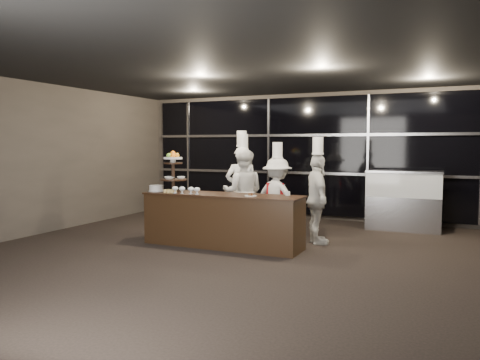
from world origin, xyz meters
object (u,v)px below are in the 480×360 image
at_px(chef_b, 243,192).
at_px(buffet_counter, 222,220).
at_px(display_stand, 173,169).
at_px(chef_a, 242,189).
at_px(chef_c, 277,197).
at_px(layer_cake, 156,188).
at_px(display_case, 404,197).
at_px(chef_d, 317,198).

bearing_deg(chef_b, buffet_counter, -85.08).
height_order(buffet_counter, display_stand, display_stand).
bearing_deg(chef_a, chef_c, 8.33).
relative_size(display_stand, layer_cake, 2.48).
relative_size(buffet_counter, display_case, 1.89).
height_order(chef_a, chef_c, chef_a).
relative_size(chef_b, chef_c, 1.08).
distance_m(layer_cake, chef_c, 2.29).
distance_m(chef_a, chef_c, 0.72).
xyz_separation_m(layer_cake, chef_c, (1.90, 1.27, -0.20)).
relative_size(chef_c, chef_d, 0.95).
height_order(chef_a, chef_b, chef_a).
distance_m(display_stand, layer_cake, 0.50).
distance_m(display_case, chef_c, 2.80).
distance_m(chef_b, chef_d, 1.55).
bearing_deg(chef_d, chef_b, 172.96).
xyz_separation_m(buffet_counter, display_case, (2.72, 3.00, 0.22)).
height_order(layer_cake, chef_a, chef_a).
distance_m(buffet_counter, display_case, 4.06).
height_order(display_case, chef_a, chef_a).
bearing_deg(chef_b, chef_c, 10.90).
bearing_deg(layer_cake, chef_c, 33.75).
distance_m(chef_b, chef_c, 0.68).
distance_m(display_stand, chef_a, 1.48).
bearing_deg(chef_c, layer_cake, -146.25).
xyz_separation_m(display_stand, chef_d, (2.44, 0.90, -0.52)).
distance_m(buffet_counter, chef_d, 1.74).
xyz_separation_m(chef_c, chef_d, (0.87, -0.32, 0.05)).
bearing_deg(display_stand, layer_cake, -171.46).
bearing_deg(chef_b, display_case, 34.04).
xyz_separation_m(layer_cake, chef_b, (1.24, 1.14, -0.12)).
relative_size(display_stand, chef_b, 0.38).
xyz_separation_m(layer_cake, chef_d, (2.77, 0.95, -0.15)).
height_order(chef_c, chef_d, chef_d).
bearing_deg(display_case, chef_d, -121.50).
relative_size(display_stand, chef_d, 0.39).
xyz_separation_m(display_stand, chef_b, (0.91, 1.09, -0.49)).
xyz_separation_m(display_case, chef_c, (-2.16, -1.78, 0.09)).
distance_m(display_case, chef_b, 3.41).
height_order(display_case, chef_d, chef_d).
bearing_deg(display_stand, chef_b, 50.32).
bearing_deg(chef_b, display_stand, -129.68).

